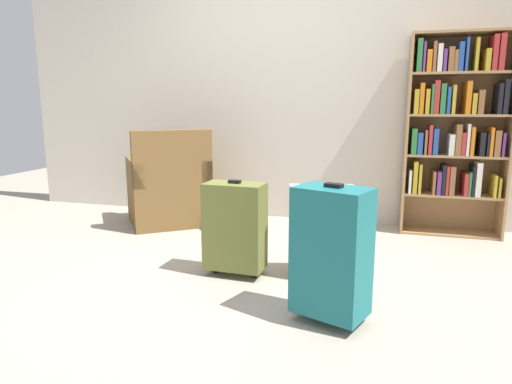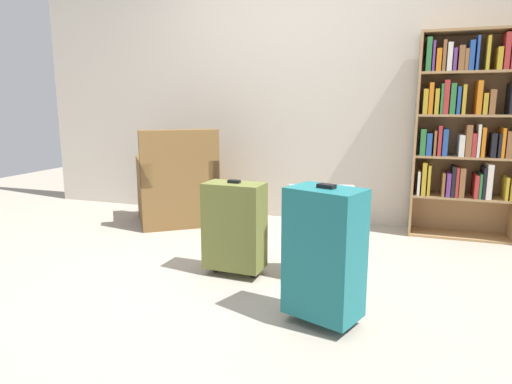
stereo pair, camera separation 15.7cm
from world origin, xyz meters
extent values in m
plane|color=#9E9384|center=(0.00, 0.00, 0.00)|extent=(9.74, 9.74, 0.00)
cube|color=beige|center=(0.00, 1.69, 1.30)|extent=(5.56, 0.10, 2.60)
cube|color=#A87F51|center=(1.16, 1.47, 0.85)|extent=(0.02, 0.31, 1.70)
cube|color=#A87F51|center=(1.96, 1.47, 0.85)|extent=(0.02, 0.31, 1.70)
cube|color=#A87F51|center=(1.56, 1.61, 0.85)|extent=(0.82, 0.02, 1.70)
cube|color=#A87F51|center=(1.56, 1.47, 0.01)|extent=(0.78, 0.29, 0.02)
cube|color=#A87F51|center=(1.56, 1.47, 0.35)|extent=(0.78, 0.29, 0.02)
cube|color=#A87F51|center=(1.56, 1.47, 0.69)|extent=(0.78, 0.29, 0.02)
cube|color=#A87F51|center=(1.56, 1.47, 1.03)|extent=(0.78, 0.29, 0.02)
cube|color=#A87F51|center=(1.56, 1.47, 1.37)|extent=(0.78, 0.29, 0.02)
cube|color=#A87F51|center=(1.56, 1.47, 1.69)|extent=(0.78, 0.29, 0.02)
cube|color=silver|center=(1.21, 1.44, 0.46)|extent=(0.02, 0.22, 0.20)
cube|color=gold|center=(1.25, 1.43, 0.50)|extent=(0.03, 0.21, 0.28)
cube|color=gold|center=(1.29, 1.44, 0.49)|extent=(0.02, 0.23, 0.26)
cube|color=brown|center=(1.41, 1.45, 0.46)|extent=(0.02, 0.25, 0.20)
cube|color=#66337F|center=(1.44, 1.43, 0.46)|extent=(0.03, 0.20, 0.20)
cube|color=black|center=(1.48, 1.44, 0.49)|extent=(0.03, 0.22, 0.25)
cube|color=#B22D2D|center=(1.51, 1.44, 0.48)|extent=(0.02, 0.22, 0.25)
cube|color=brown|center=(1.55, 1.42, 0.48)|extent=(0.04, 0.19, 0.24)
cube|color=#B22D2D|center=(1.66, 1.45, 0.46)|extent=(0.03, 0.25, 0.19)
cube|color=#2D7238|center=(1.68, 1.43, 0.46)|extent=(0.02, 0.22, 0.20)
cube|color=black|center=(1.71, 1.44, 0.49)|extent=(0.02, 0.23, 0.26)
cube|color=silver|center=(1.75, 1.43, 0.50)|extent=(0.04, 0.22, 0.28)
cube|color=gold|center=(1.88, 1.44, 0.45)|extent=(0.02, 0.23, 0.19)
cube|color=gold|center=(1.91, 1.46, 0.44)|extent=(0.02, 0.26, 0.17)
cube|color=#2D7238|center=(1.22, 1.46, 0.81)|extent=(0.04, 0.26, 0.22)
cube|color=#264C99|center=(1.27, 1.43, 0.79)|extent=(0.04, 0.21, 0.18)
cube|color=brown|center=(1.32, 1.42, 0.80)|extent=(0.02, 0.19, 0.21)
cube|color=#B22D2D|center=(1.35, 1.43, 0.82)|extent=(0.03, 0.21, 0.25)
cube|color=#264C99|center=(1.39, 1.45, 0.81)|extent=(0.04, 0.25, 0.22)
cube|color=silver|center=(1.52, 1.45, 0.79)|extent=(0.04, 0.25, 0.17)
cube|color=brown|center=(1.57, 1.45, 0.83)|extent=(0.04, 0.26, 0.26)
cube|color=#B22D2D|center=(1.61, 1.44, 0.80)|extent=(0.03, 0.22, 0.19)
cube|color=silver|center=(1.64, 1.43, 0.83)|extent=(0.02, 0.20, 0.26)
cube|color=orange|center=(1.67, 1.44, 0.82)|extent=(0.03, 0.22, 0.24)
cube|color=black|center=(1.75, 1.41, 0.80)|extent=(0.04, 0.18, 0.19)
cube|color=black|center=(1.79, 1.42, 0.80)|extent=(0.02, 0.18, 0.19)
cube|color=orange|center=(1.82, 1.44, 0.82)|extent=(0.02, 0.23, 0.24)
cube|color=brown|center=(1.86, 1.42, 0.81)|extent=(0.04, 0.19, 0.21)
cube|color=#66337F|center=(1.91, 1.45, 0.80)|extent=(0.02, 0.25, 0.19)
cube|color=gold|center=(1.22, 1.43, 1.14)|extent=(0.04, 0.20, 0.20)
cube|color=orange|center=(1.26, 1.42, 1.17)|extent=(0.03, 0.19, 0.25)
cube|color=gold|center=(1.31, 1.44, 1.14)|extent=(0.03, 0.24, 0.20)
cube|color=#2D7238|center=(1.34, 1.45, 1.16)|extent=(0.02, 0.25, 0.24)
cube|color=#B22D2D|center=(1.37, 1.42, 1.18)|extent=(0.04, 0.19, 0.27)
cube|color=#2D7238|center=(1.42, 1.41, 1.16)|extent=(0.04, 0.17, 0.25)
cube|color=#264C99|center=(1.47, 1.42, 1.15)|extent=(0.03, 0.19, 0.22)
cube|color=gold|center=(1.51, 1.45, 1.16)|extent=(0.03, 0.24, 0.23)
cube|color=orange|center=(1.62, 1.46, 1.17)|extent=(0.04, 0.26, 0.26)
cube|color=gold|center=(1.66, 1.42, 1.12)|extent=(0.03, 0.20, 0.17)
cube|color=brown|center=(1.71, 1.42, 1.14)|extent=(0.04, 0.19, 0.19)
cube|color=black|center=(1.85, 1.44, 1.16)|extent=(0.03, 0.22, 0.24)
cube|color=black|center=(1.89, 1.42, 1.18)|extent=(0.04, 0.20, 0.27)
cube|color=#2D7238|center=(1.22, 1.45, 1.51)|extent=(0.04, 0.25, 0.26)
cube|color=#66337F|center=(1.26, 1.45, 1.50)|extent=(0.02, 0.26, 0.24)
cube|color=orange|center=(1.30, 1.43, 1.47)|extent=(0.04, 0.21, 0.18)
cube|color=brown|center=(1.34, 1.44, 1.50)|extent=(0.03, 0.23, 0.24)
cube|color=silver|center=(1.38, 1.41, 1.49)|extent=(0.04, 0.17, 0.22)
cube|color=#66337F|center=(1.42, 1.42, 1.47)|extent=(0.03, 0.19, 0.17)
cube|color=brown|center=(1.46, 1.44, 1.48)|extent=(0.04, 0.23, 0.19)
cube|color=brown|center=(1.50, 1.43, 1.46)|extent=(0.03, 0.20, 0.17)
cube|color=#264C99|center=(1.53, 1.42, 1.49)|extent=(0.04, 0.19, 0.23)
cube|color=#264C99|center=(1.58, 1.45, 1.51)|extent=(0.02, 0.25, 0.26)
cube|color=gold|center=(1.65, 1.42, 1.51)|extent=(0.02, 0.18, 0.26)
cube|color=gold|center=(1.73, 1.44, 1.47)|extent=(0.04, 0.22, 0.17)
cube|color=#B22D2D|center=(1.78, 1.43, 1.52)|extent=(0.04, 0.21, 0.28)
cube|color=#B22D2D|center=(1.83, 1.45, 1.52)|extent=(0.04, 0.26, 0.28)
cube|color=brown|center=(-0.99, 1.16, 0.20)|extent=(0.98, 0.98, 0.40)
cube|color=#91724F|center=(-0.99, 1.16, 0.44)|extent=(0.75, 0.76, 0.08)
cube|color=brown|center=(-0.82, 0.93, 0.65)|extent=(0.63, 0.51, 0.50)
cube|color=brown|center=(-0.75, 1.34, 0.51)|extent=(0.50, 0.62, 0.22)
cube|color=brown|center=(-1.23, 0.98, 0.51)|extent=(0.50, 0.62, 0.22)
cylinder|color=#1E7F4C|center=(-0.52, 0.99, 0.05)|extent=(0.08, 0.08, 0.10)
torus|color=#1E7F4C|center=(-0.46, 0.99, 0.05)|extent=(0.06, 0.01, 0.06)
cube|color=brown|center=(0.06, 0.03, 0.33)|extent=(0.40, 0.23, 0.57)
cube|color=black|center=(0.06, 0.03, 0.63)|extent=(0.08, 0.05, 0.02)
cylinder|color=black|center=(-0.08, 0.03, 0.03)|extent=(0.05, 0.05, 0.05)
cylinder|color=black|center=(0.19, 0.02, 0.03)|extent=(0.05, 0.05, 0.05)
cube|color=#19666B|center=(0.74, -0.46, 0.38)|extent=(0.43, 0.35, 0.66)
cube|color=black|center=(0.74, -0.46, 0.72)|extent=(0.10, 0.08, 0.02)
cylinder|color=black|center=(0.62, -0.42, 0.03)|extent=(0.06, 0.06, 0.05)
cylinder|color=black|center=(0.86, -0.51, 0.03)|extent=(0.06, 0.06, 0.05)
cube|color=#B7BABF|center=(0.60, 0.16, 0.33)|extent=(0.45, 0.28, 0.55)
cube|color=black|center=(0.60, 0.16, 0.61)|extent=(0.07, 0.05, 0.02)
cylinder|color=black|center=(0.46, 0.13, 0.03)|extent=(0.06, 0.06, 0.05)
cylinder|color=black|center=(0.75, 0.20, 0.03)|extent=(0.06, 0.06, 0.05)
camera|label=1|loc=(0.95, -2.65, 1.11)|focal=31.27mm
camera|label=2|loc=(1.10, -2.60, 1.11)|focal=31.27mm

